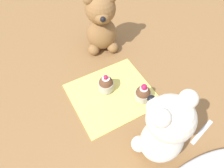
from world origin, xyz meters
name	(u,v)px	position (x,y,z in m)	size (l,w,h in m)	color
ground_plane	(112,95)	(0.00, 0.00, 0.00)	(4.00, 4.00, 0.00)	olive
knitted_placemat	(112,94)	(0.00, 0.00, 0.00)	(0.26, 0.23, 0.01)	#E0D166
teddy_bear_cream	(164,130)	(-0.02, 0.22, 0.12)	(0.13, 0.13, 0.24)	silver
teddy_bear_tan	(101,23)	(-0.08, -0.22, 0.11)	(0.14, 0.13, 0.23)	olive
cupcake_near_cream_bear	(143,94)	(-0.08, 0.06, 0.03)	(0.05, 0.05, 0.07)	#B2ADA3
cupcake_near_tan_bear	(106,84)	(0.01, -0.03, 0.03)	(0.05, 0.05, 0.07)	#B2ADA3
teaspoon	(202,132)	(-0.16, 0.24, 0.00)	(0.10, 0.01, 0.01)	silver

